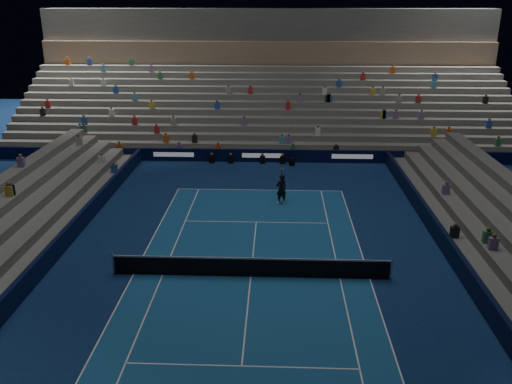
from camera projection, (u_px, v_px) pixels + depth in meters
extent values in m
plane|color=#0D234F|center=(251.00, 277.00, 24.72)|extent=(90.00, 90.00, 0.00)
cube|color=navy|center=(251.00, 277.00, 24.72)|extent=(10.97, 23.77, 0.01)
cube|color=black|center=(262.00, 156.00, 41.92)|extent=(44.00, 0.25, 1.00)
cube|color=black|center=(464.00, 271.00, 24.18)|extent=(0.25, 37.00, 1.00)
cube|color=black|center=(43.00, 263.00, 24.92)|extent=(0.25, 37.00, 1.00)
cube|color=slate|center=(263.00, 155.00, 42.94)|extent=(44.00, 1.00, 0.50)
cube|color=slate|center=(263.00, 149.00, 43.79)|extent=(44.00, 1.00, 1.00)
cube|color=slate|center=(264.00, 143.00, 44.65)|extent=(44.00, 1.00, 1.50)
cube|color=slate|center=(264.00, 137.00, 45.50)|extent=(44.00, 1.00, 2.00)
cube|color=slate|center=(264.00, 131.00, 46.35)|extent=(44.00, 1.00, 2.50)
cube|color=slate|center=(264.00, 126.00, 47.21)|extent=(44.00, 1.00, 3.00)
cube|color=slate|center=(265.00, 121.00, 48.06)|extent=(44.00, 1.00, 3.50)
cube|color=slate|center=(265.00, 116.00, 48.91)|extent=(44.00, 1.00, 4.00)
cube|color=slate|center=(265.00, 111.00, 49.77)|extent=(44.00, 1.00, 4.50)
cube|color=slate|center=(266.00, 106.00, 50.62)|extent=(44.00, 1.00, 5.00)
cube|color=slate|center=(266.00, 102.00, 51.48)|extent=(44.00, 1.00, 5.50)
cube|color=slate|center=(266.00, 97.00, 52.33)|extent=(44.00, 1.00, 6.00)
cube|color=#876D53|center=(267.00, 53.00, 51.96)|extent=(44.00, 0.60, 2.20)
cube|color=#4C4C49|center=(267.00, 24.00, 52.38)|extent=(44.00, 2.40, 3.00)
cube|color=#5E5E5A|center=(481.00, 276.00, 24.23)|extent=(1.00, 37.00, 0.50)
cube|color=#5E5E5A|center=(505.00, 272.00, 24.11)|extent=(1.00, 37.00, 1.00)
cube|color=slate|center=(27.00, 268.00, 25.03)|extent=(1.00, 37.00, 0.50)
cube|color=slate|center=(6.00, 262.00, 24.98)|extent=(1.00, 37.00, 1.00)
cylinder|color=#B2B2B7|center=(113.00, 264.00, 24.77)|extent=(0.10, 0.10, 1.10)
cylinder|color=#B2B2B7|center=(391.00, 269.00, 24.29)|extent=(0.10, 0.10, 1.10)
cube|color=black|center=(251.00, 268.00, 24.56)|extent=(12.80, 0.03, 0.90)
cube|color=white|center=(251.00, 259.00, 24.40)|extent=(12.80, 0.04, 0.08)
imported|color=black|center=(281.00, 189.00, 33.25)|extent=(0.82, 0.70, 1.90)
cube|color=black|center=(292.00, 162.00, 41.20)|extent=(0.47, 0.54, 0.52)
cylinder|color=black|center=(292.00, 161.00, 40.76)|extent=(0.23, 0.37, 0.16)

